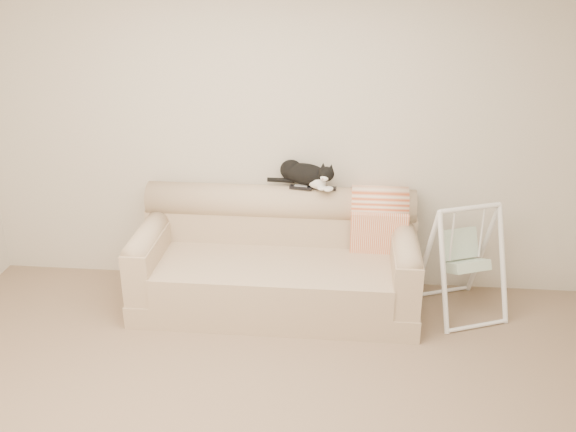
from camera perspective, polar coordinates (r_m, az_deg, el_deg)
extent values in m
cube|color=beige|center=(5.12, -0.35, 7.38)|extent=(5.00, 0.04, 2.60)
cube|color=tan|center=(5.16, -1.09, -7.10)|extent=(2.20, 0.90, 0.18)
cube|color=tan|center=(4.96, -1.25, -5.63)|extent=(1.80, 0.68, 0.24)
cube|color=tan|center=(5.30, -0.70, -2.08)|extent=(2.20, 0.22, 0.50)
cylinder|color=tan|center=(5.18, -0.72, 1.20)|extent=(2.16, 0.28, 0.28)
cube|color=tan|center=(5.22, -12.00, -3.57)|extent=(0.20, 0.88, 0.42)
cylinder|color=tan|center=(5.13, -12.19, -1.47)|extent=(0.18, 0.84, 0.18)
cube|color=tan|center=(5.01, 10.24, -4.56)|extent=(0.20, 0.88, 0.42)
cylinder|color=tan|center=(4.92, 10.41, -2.39)|extent=(0.18, 0.84, 0.18)
cube|color=black|center=(5.07, 1.16, 2.56)|extent=(0.19, 0.08, 0.02)
cube|color=gray|center=(5.07, 1.16, 2.71)|extent=(0.11, 0.05, 0.01)
cube|color=black|center=(5.07, 3.36, 2.50)|extent=(0.17, 0.06, 0.02)
ellipsoid|color=black|center=(5.09, 1.63, 3.74)|extent=(0.44, 0.32, 0.17)
ellipsoid|color=black|center=(5.15, 0.29, 4.11)|extent=(0.23, 0.23, 0.17)
ellipsoid|color=white|center=(5.03, 2.58, 3.08)|extent=(0.18, 0.15, 0.12)
ellipsoid|color=black|center=(4.96, 3.43, 3.75)|extent=(0.16, 0.16, 0.12)
ellipsoid|color=white|center=(4.92, 3.25, 3.38)|extent=(0.08, 0.07, 0.05)
sphere|color=#BF7272|center=(4.90, 3.13, 3.30)|extent=(0.01, 0.01, 0.01)
cone|color=black|center=(4.97, 3.15, 4.47)|extent=(0.05, 0.06, 0.06)
cone|color=black|center=(4.94, 3.85, 4.35)|extent=(0.07, 0.07, 0.06)
sphere|color=#B0722B|center=(4.93, 2.98, 3.72)|extent=(0.02, 0.02, 0.02)
sphere|color=#B0722B|center=(4.91, 3.44, 3.65)|extent=(0.02, 0.02, 0.02)
ellipsoid|color=white|center=(4.98, 3.05, 2.53)|extent=(0.10, 0.11, 0.04)
ellipsoid|color=white|center=(4.96, 3.62, 2.42)|extent=(0.10, 0.11, 0.04)
cylinder|color=black|center=(5.14, -0.65, 3.21)|extent=(0.22, 0.04, 0.04)
cylinder|color=#DB5E31|center=(5.16, 8.11, 0.88)|extent=(0.44, 0.33, 0.33)
cube|color=#DB5E31|center=(5.08, 8.05, -1.93)|extent=(0.44, 0.09, 0.42)
cylinder|color=white|center=(4.89, 13.65, -4.97)|extent=(0.15, 0.30, 0.89)
cylinder|color=white|center=(5.10, 12.15, -3.62)|extent=(0.15, 0.30, 0.89)
cylinder|color=white|center=(5.15, 18.55, -4.09)|extent=(0.15, 0.30, 0.89)
cylinder|color=white|center=(5.35, 16.93, -2.84)|extent=(0.15, 0.30, 0.89)
cylinder|color=white|center=(4.94, 15.89, 0.68)|extent=(0.48, 0.23, 0.04)
cylinder|color=white|center=(5.12, 16.45, -9.34)|extent=(0.48, 0.22, 0.03)
cylinder|color=white|center=(5.51, 13.46, -6.54)|extent=(0.48, 0.22, 0.03)
cube|color=white|center=(5.11, 15.50, -4.29)|extent=(0.37, 0.35, 0.17)
cube|color=white|center=(5.14, 14.99, -2.38)|extent=(0.32, 0.23, 0.23)
cylinder|color=white|center=(4.96, 14.39, -1.71)|extent=(0.02, 0.02, 0.42)
cylinder|color=white|center=(5.09, 16.85, -1.35)|extent=(0.02, 0.02, 0.42)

